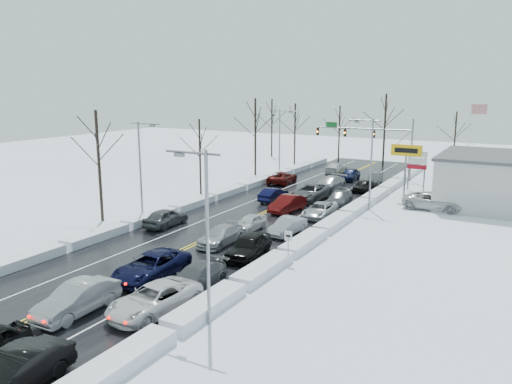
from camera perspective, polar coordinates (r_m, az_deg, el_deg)
The scene contains 44 objects.
ground at distance 45.23m, azimuth -1.33°, elevation -3.42°, with size 160.00×160.00×0.00m, color white.
road_surface at distance 46.90m, azimuth -0.09°, elevation -2.85°, with size 14.00×84.00×0.01m, color black.
snow_bank_left at distance 50.94m, azimuth -7.57°, elevation -1.77°, with size 1.53×72.00×0.69m, color white.
snow_bank_right at distance 43.82m, azimuth 8.64°, elevation -4.06°, with size 1.53×72.00×0.69m, color white.
traffic_signal_mast at distance 68.49m, azimuth 13.26°, elevation 6.15°, with size 13.28×0.39×8.00m.
tires_plus_sign at distance 55.26m, azimuth 16.79°, elevation 4.16°, with size 3.20×0.34×6.00m.
used_vehicles_sign at distance 61.31m, azimuth 17.94°, elevation 3.22°, with size 2.20×0.22×4.65m.
speed_limit_sign at distance 34.29m, azimuth 3.71°, elevation -5.62°, with size 0.55×0.09×2.35m.
flagpole at distance 68.19m, azimuth 23.30°, elevation 5.86°, with size 1.87×1.20×10.00m.
streetlight_se at distance 24.89m, azimuth -5.97°, elevation -3.60°, with size 3.20×0.25×9.00m.
streetlight_ne at distance 49.99m, azimuth 12.83°, elevation 3.97°, with size 3.20×0.25×9.00m.
streetlight_sw at distance 45.82m, azimuth -12.94°, elevation 3.27°, with size 3.20×0.25×9.00m.
streetlight_nw at distance 69.02m, azimuth 2.86°, elevation 6.35°, with size 3.20×0.25×9.00m.
tree_left_b at distance 46.43m, azimuth -17.64°, elevation 5.21°, with size 4.00×4.00×10.00m.
tree_left_c at distance 56.40m, azimuth -6.46°, elevation 5.70°, with size 3.40×3.40×8.50m.
tree_left_d at distance 68.44m, azimuth -0.08°, elevation 8.02°, with size 4.20×4.20×10.50m.
tree_left_e at distance 78.98m, azimuth 4.48°, elevation 7.99°, with size 3.80×3.80×9.50m.
tree_far_a at distance 87.50m, azimuth 1.82°, elevation 8.63°, with size 4.00×4.00×10.00m.
tree_far_b at distance 83.66m, azimuth 9.53°, elevation 7.84°, with size 3.60×3.60×9.00m.
tree_far_c at distance 79.29m, azimuth 14.56°, elevation 8.43°, with size 4.40×4.40×11.00m.
tree_far_d at distance 78.95m, azimuth 21.85°, elevation 6.68°, with size 3.40×3.40×8.50m.
queued_car_1 at distance 29.24m, azimuth -19.66°, elevation -12.93°, with size 1.76×5.04×1.66m, color gray.
queued_car_2 at distance 32.96m, azimuth -11.80°, elevation -9.60°, with size 2.68×5.81×1.62m, color black.
queued_car_3 at distance 39.00m, azimuth -4.05°, elevation -5.96°, with size 1.95×4.79×1.39m, color #989BA0.
queued_car_4 at distance 42.59m, azimuth -0.72°, elevation -4.39°, with size 1.57×3.90×1.33m, color silver.
queued_car_5 at distance 48.98m, azimuth 3.62°, elevation -2.24°, with size 1.69×4.85×1.60m, color #4C0A0A.
queued_car_6 at distance 54.13m, azimuth 6.18°, elevation -0.93°, with size 2.85×6.18×1.72m, color #414347.
queued_car_7 at distance 59.46m, azimuth 8.37°, elevation 0.17°, with size 2.32×5.70×1.65m, color gray.
queued_car_8 at distance 66.55m, azimuth 10.69°, elevation 1.34°, with size 1.83×4.54×1.55m, color black.
queued_car_10 at distance 28.25m, azimuth -11.47°, elevation -13.34°, with size 2.57×5.57×1.55m, color silver.
queued_car_11 at distance 30.87m, azimuth -6.89°, elevation -10.94°, with size 2.02×4.98×1.44m, color #414447.
queued_car_12 at distance 36.03m, azimuth -0.86°, elevation -7.45°, with size 2.00×4.98×1.70m, color black.
queued_car_13 at distance 41.54m, azimuth 3.61°, elevation -4.83°, with size 1.49×4.27×1.41m, color #929499.
queued_car_14 at distance 47.22m, azimuth 7.30°, elevation -2.85°, with size 2.25×4.87×1.35m, color #A3A6AA.
queued_car_15 at distance 52.18m, azimuth 9.45°, elevation -1.50°, with size 2.05×5.05×1.46m, color #46484C.
queued_car_16 at distance 59.66m, azimuth 12.14°, elevation 0.07°, with size 1.61×3.99×1.36m, color black.
queued_car_17 at distance 64.94m, azimuth 13.41°, elevation 0.96°, with size 1.40×4.03×1.33m, color #424447.
oncoming_car_0 at distance 53.43m, azimuth 2.00°, elevation -1.03°, with size 1.51×4.33×1.43m, color black.
oncoming_car_1 at distance 63.36m, azimuth 3.04°, elevation 1.01°, with size 2.47×5.36×1.49m, color #4A0B09.
oncoming_car_2 at distance 71.61m, azimuth 9.12°, elevation 2.13°, with size 2.08×5.12×1.49m, color #BBBABD.
oncoming_car_3 at distance 44.57m, azimuth -10.24°, elevation -3.84°, with size 1.88×4.68×1.59m, color #404346.
parked_car_0 at distance 52.75m, azimuth 19.68°, elevation -1.90°, with size 2.81×6.09×1.69m, color silver.
parked_car_1 at distance 55.05m, azimuth 23.08°, elevation -1.61°, with size 2.21×5.44×1.58m, color #414446.
parked_car_2 at distance 60.00m, azimuth 21.76°, elevation -0.45°, with size 1.96×4.87×1.66m, color black.
Camera 1 is at (22.19, -37.56, 11.92)m, focal length 35.00 mm.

